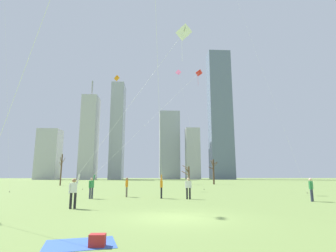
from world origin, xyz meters
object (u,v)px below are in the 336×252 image
Objects in this scene: kite_flyer_midfield_left_purple at (160,158)px; bare_tree_far_right_edge at (188,174)px; bystander_strolling_midfield at (127,186)px; bare_tree_right_of_center at (61,169)px; bystander_watching_nearby at (311,188)px; kite_flyer_midfield_right_white at (99,155)px; kite_flyer_foreground_left_red at (108,169)px; distant_kite_low_near_trees_orange at (113,89)px; distant_kite_drifting_right_pink at (181,83)px; picnic_spot at (90,242)px; bare_tree_left_of_center at (214,171)px; bystander_far_off_by_trees at (188,187)px; kite_flyer_far_back_blue at (28,75)px.

kite_flyer_midfield_left_purple is 4.32× the size of bare_tree_far_right_edge.
bare_tree_right_of_center is (-14.83, 27.62, 2.12)m from bystander_strolling_midfield.
bare_tree_far_right_edge is (-3.94, 35.98, 1.25)m from bystander_watching_nearby.
bare_tree_right_of_center is (-13.87, 35.22, 0.06)m from kite_flyer_midfield_right_white.
bare_tree_right_of_center is at bearing 111.50° from kite_flyer_midfield_right_white.
distant_kite_low_near_trees_orange is (-2.11, 14.41, 11.73)m from kite_flyer_foreground_left_red.
kite_flyer_midfield_right_white reaches higher than bystander_watching_nearby.
bystander_strolling_midfield is 0.10× the size of distant_kite_low_near_trees_orange.
bystander_watching_nearby is 0.10× the size of distant_kite_drifting_right_pink.
bystander_strolling_midfield is at bearing 92.17° from picnic_spot.
kite_flyer_foreground_left_red is 2.21m from bystander_strolling_midfield.
kite_flyer_foreground_left_red is at bearing -64.81° from bare_tree_right_of_center.
bystander_strolling_midfield is 15.96m from picnic_spot.
kite_flyer_foreground_left_red is 2.76× the size of bare_tree_left_of_center.
bare_tree_far_right_edge is at bearing 82.44° from bystander_far_off_by_trees.
kite_flyer_far_back_blue reaches higher than kite_flyer_midfield_left_purple.
distant_kite_drifting_right_pink reaches higher than bystander_watching_nearby.
distant_kite_drifting_right_pink is 28.32m from bare_tree_right_of_center.
distant_kite_drifting_right_pink is 32.69m from picnic_spot.
kite_flyer_far_back_blue reaches higher than bare_tree_far_right_edge.
distant_kite_low_near_trees_orange is at bearing -126.67° from bare_tree_far_right_edge.
bystander_strolling_midfield is 0.10× the size of distant_kite_drifting_right_pink.
kite_flyer_midfield_right_white is 40.19m from bare_tree_far_right_edge.
kite_flyer_midfield_left_purple is at bearing -101.69° from distant_kite_drifting_right_pink.
bare_tree_far_right_edge is (11.47, 45.83, -2.94)m from kite_flyer_far_back_blue.
bystander_strolling_midfield is at bearing -75.20° from distant_kite_low_near_trees_orange.
kite_flyer_midfield_left_purple is 1.05× the size of distant_kite_low_near_trees_orange.
bystander_strolling_midfield is (0.96, 7.60, -2.06)m from kite_flyer_midfield_right_white.
kite_flyer_midfield_right_white is 3.21× the size of bare_tree_far_right_edge.
bare_tree_right_of_center is at bearing 119.64° from kite_flyer_midfield_left_purple.
bystander_strolling_midfield is (-4.97, 2.44, 0.00)m from bystander_far_off_by_trees.
kite_flyer_foreground_left_red is 15.52m from picnic_spot.
bare_tree_left_of_center is at bearing 11.66° from bare_tree_far_right_edge.
bare_tree_right_of_center reaches higher than bare_tree_left_of_center.
bare_tree_far_right_edge is at bearing 96.26° from bystander_watching_nearby.
bystander_watching_nearby is 28.33m from distant_kite_low_near_trees_orange.
distant_kite_low_near_trees_orange reaches higher than bare_tree_far_right_edge.
kite_flyer_midfield_left_purple is at bearing 172.26° from bystander_watching_nearby.
bystander_watching_nearby is at bearing -67.30° from distant_kite_drifting_right_pink.
kite_flyer_midfield_left_purple is at bearing -100.92° from bare_tree_far_right_edge.
kite_flyer_far_back_blue reaches higher than bystander_watching_nearby.
kite_flyer_foreground_left_red is at bearing 165.11° from bystander_far_off_by_trees.
kite_flyer_midfield_right_white is at bearing 100.61° from picnic_spot.
bystander_watching_nearby reaches higher than picnic_spot.
kite_flyer_far_back_blue reaches higher than distant_kite_low_near_trees_orange.
kite_flyer_foreground_left_red reaches higher than bare_tree_right_of_center.
picnic_spot is (1.56, -8.33, -2.87)m from kite_flyer_midfield_right_white.
distant_kite_low_near_trees_orange is at bearing 98.34° from kite_flyer_foreground_left_red.
bare_tree_right_of_center reaches higher than picnic_spot.
kite_flyer_far_back_blue is 10.91× the size of bystander_far_off_by_trees.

